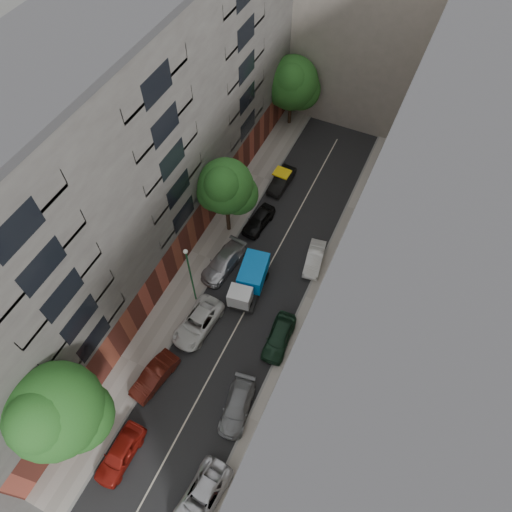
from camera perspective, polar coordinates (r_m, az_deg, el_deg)
The scene contains 23 objects.
ground at distance 39.60m, azimuth 0.71°, elevation -3.01°, with size 120.00×120.00×0.00m, color #4C4C49.
road_surface at distance 39.59m, azimuth 0.71°, elevation -3.00°, with size 8.00×44.00×0.02m, color black.
sidewalk_left at distance 41.04m, azimuth -6.28°, elevation -0.16°, with size 3.00×44.00×0.15m, color gray.
sidewalk_right at distance 38.76m, azimuth 8.16°, elevation -5.86°, with size 3.00×44.00×0.15m, color gray.
building_left at distance 35.98m, azimuth -15.61°, elevation 11.87°, with size 8.00×44.00×20.00m, color #454341.
building_right at distance 30.51m, azimuth 20.05°, elevation -0.53°, with size 8.00×44.00×20.00m, color beige.
building_endcap at distance 53.67m, azimuth 14.88°, elevation 26.50°, with size 18.00×12.00×18.00m, color gray.
tarp_truck at distance 38.13m, azimuth -0.78°, elevation -2.99°, with size 2.71×5.25×2.30m.
car_left_0 at distance 34.94m, azimuth -16.63°, elevation -22.57°, with size 1.75×4.34×1.48m, color maroon.
car_left_1 at distance 35.97m, azimuth -12.59°, elevation -14.42°, with size 1.48×4.26×1.40m, color #49150E.
car_left_2 at distance 37.15m, azimuth -7.29°, elevation -8.27°, with size 2.32×5.03×1.40m, color silver.
car_left_3 at distance 39.81m, azimuth -4.11°, elevation -0.81°, with size 2.02×4.98×1.44m, color #B3B3B8.
car_left_4 at distance 42.53m, azimuth 0.32°, elevation 4.49°, with size 1.64×4.07×1.39m, color black.
car_left_5 at distance 45.98m, azimuth 3.22°, elevation 9.43°, with size 1.42×4.08×1.34m, color black.
car_right_0 at distance 33.53m, azimuth -6.83°, elevation -27.80°, with size 2.30×4.98×1.38m, color silver.
car_right_1 at distance 34.54m, azimuth -2.38°, elevation -18.29°, with size 1.83×4.51×1.31m, color slate.
car_right_2 at distance 36.32m, azimuth 2.90°, elevation -10.08°, with size 1.77×4.40×1.50m, color black.
car_right_3 at distance 40.35m, azimuth 7.32°, elevation -0.32°, with size 1.37×3.94×1.30m, color silver.
tree_near at distance 30.28m, azimuth -23.68°, elevation -17.61°, with size 5.88×5.70×9.97m.
tree_mid at distance 38.35m, azimuth -3.77°, elevation 8.39°, with size 5.06×4.75×8.31m.
tree_far at distance 50.24m, azimuth 4.56°, elevation 20.55°, with size 5.70×5.49×7.78m.
lamp_post at distance 35.13m, azimuth -8.27°, elevation -1.89°, with size 0.36×0.36×7.13m.
pedestrian at distance 41.71m, azimuth 12.79°, elevation 2.08°, with size 0.70×0.46×1.92m, color black.
Camera 1 is at (8.26, -18.86, 33.83)m, focal length 32.00 mm.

